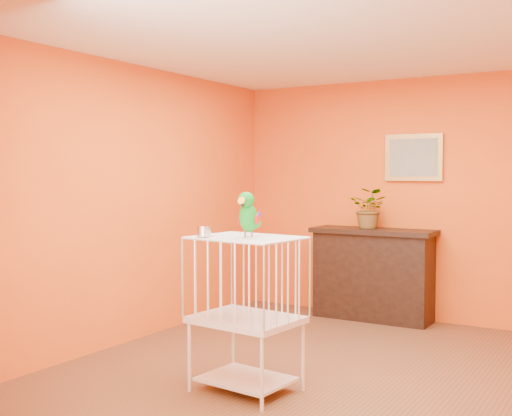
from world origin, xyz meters
The scene contains 8 objects.
ground centered at (0.00, 0.00, 0.00)m, with size 4.50×4.50×0.00m, color brown.
room_shell centered at (0.00, 0.00, 1.58)m, with size 4.50×4.50×4.50m.
console_cabinet centered at (-0.37, 2.02, 0.49)m, with size 1.33×0.48×0.98m.
potted_plant centered at (-0.41, 2.00, 1.15)m, with size 0.39×0.44×0.34m, color #26722D.
framed_picture centered at (0.00, 2.22, 1.75)m, with size 0.62×0.04×0.50m.
birdcage centered at (-0.32, -0.65, 0.58)m, with size 0.78×0.63×1.12m.
feed_cup centered at (-0.59, -0.79, 1.16)m, with size 0.11×0.11×0.07m, color silver.
parrot centered at (-0.29, -0.67, 1.29)m, with size 0.17×0.30×0.33m.
Camera 1 is at (2.10, -4.52, 1.57)m, focal length 45.00 mm.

